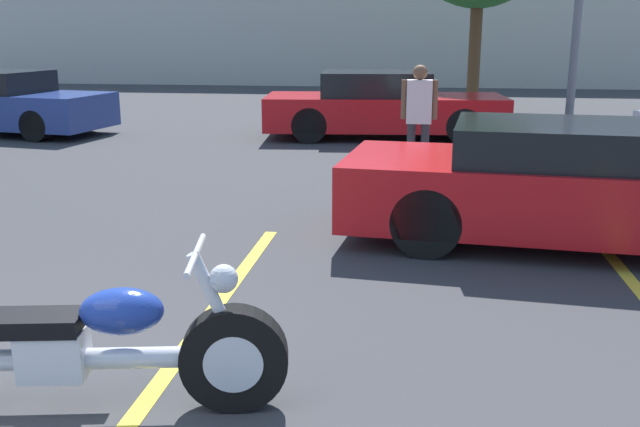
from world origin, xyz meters
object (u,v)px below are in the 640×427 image
show_car_hood_open (584,185)px  parked_car_left_row (1,104)px  motorcycle (77,349)px  spectator_by_show_car (419,111)px  parked_car_mid_row (382,106)px

show_car_hood_open → parked_car_left_row: 12.13m
motorcycle → spectator_by_show_car: (1.84, 6.96, 0.58)m
parked_car_mid_row → spectator_by_show_car: size_ratio=2.98×
spectator_by_show_car → parked_car_mid_row: bearing=100.5°
show_car_hood_open → parked_car_mid_row: bearing=114.0°
show_car_hood_open → motorcycle: bearing=-127.3°
motorcycle → parked_car_mid_row: (1.13, 10.81, 0.24)m
parked_car_left_row → parked_car_mid_row: bearing=12.7°
parked_car_left_row → parked_car_mid_row: size_ratio=0.96×
parked_car_left_row → spectator_by_show_car: spectator_by_show_car is taller
motorcycle → parked_car_mid_row: bearing=73.8°
parked_car_mid_row → motorcycle: bearing=-101.1°
spectator_by_show_car → parked_car_left_row: bearing=158.5°
spectator_by_show_car → motorcycle: bearing=-104.8°
show_car_hood_open → spectator_by_show_car: 3.62m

